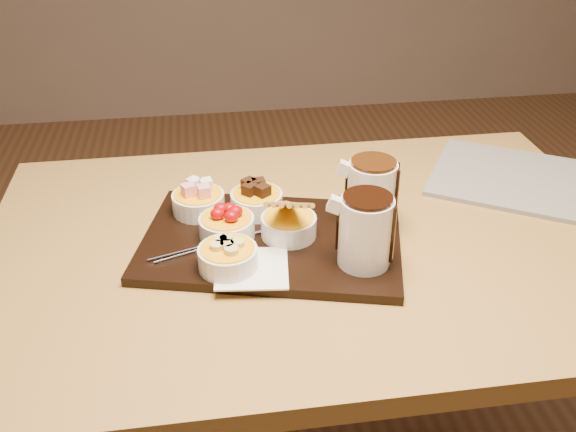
{
  "coord_description": "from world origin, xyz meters",
  "views": [
    {
      "loc": [
        -0.19,
        -0.98,
        1.4
      ],
      "look_at": [
        -0.05,
        -0.01,
        0.81
      ],
      "focal_mm": 40.0,
      "sensor_mm": 36.0,
      "label": 1
    }
  ],
  "objects": [
    {
      "name": "serving_board",
      "position": [
        -0.08,
        -0.01,
        0.76
      ],
      "size": [
        0.52,
        0.41,
        0.02
      ],
      "primitive_type": "cube",
      "rotation": [
        0.0,
        0.0,
        -0.26
      ],
      "color": "black",
      "rests_on": "dining_table"
    },
    {
      "name": "pitcher_dark_chocolate",
      "position": [
        0.07,
        -0.11,
        0.83
      ],
      "size": [
        0.11,
        0.11,
        0.12
      ],
      "primitive_type": "cylinder",
      "rotation": [
        0.0,
        0.0,
        -0.26
      ],
      "color": "silver",
      "rests_on": "serving_board"
    },
    {
      "name": "napkin",
      "position": [
        -0.12,
        -0.11,
        0.77
      ],
      "size": [
        0.13,
        0.13,
        0.0
      ],
      "primitive_type": "cube",
      "rotation": [
        0.0,
        0.0,
        -0.12
      ],
      "color": "white",
      "rests_on": "serving_board"
    },
    {
      "name": "bowl_bananas",
      "position": [
        -0.16,
        -0.1,
        0.79
      ],
      "size": [
        0.1,
        0.1,
        0.04
      ],
      "primitive_type": "cylinder",
      "color": "white",
      "rests_on": "serving_board"
    },
    {
      "name": "newspaper",
      "position": [
        0.48,
        0.15,
        0.76
      ],
      "size": [
        0.45,
        0.43,
        0.01
      ],
      "primitive_type": "cube",
      "rotation": [
        0.0,
        0.0,
        -0.55
      ],
      "color": "beige",
      "rests_on": "dining_table"
    },
    {
      "name": "bowl_cake",
      "position": [
        -0.09,
        0.08,
        0.79
      ],
      "size": [
        0.1,
        0.1,
        0.04
      ],
      "primitive_type": "cylinder",
      "color": "white",
      "rests_on": "serving_board"
    },
    {
      "name": "bowl_strawberries",
      "position": [
        -0.16,
        0.0,
        0.79
      ],
      "size": [
        0.1,
        0.1,
        0.04
      ],
      "primitive_type": "cylinder",
      "color": "white",
      "rests_on": "serving_board"
    },
    {
      "name": "fondue_skewers",
      "position": [
        -0.17,
        -0.02,
        0.77
      ],
      "size": [
        0.11,
        0.26,
        0.01
      ],
      "primitive_type": null,
      "rotation": [
        0.0,
        0.0,
        -1.27
      ],
      "color": "silver",
      "rests_on": "serving_board"
    },
    {
      "name": "dining_table",
      "position": [
        0.0,
        0.0,
        0.65
      ],
      "size": [
        1.2,
        0.8,
        0.75
      ],
      "color": "#A17B3B",
      "rests_on": "ground"
    },
    {
      "name": "bowl_marshmallows",
      "position": [
        -0.2,
        0.1,
        0.79
      ],
      "size": [
        0.1,
        0.1,
        0.04
      ],
      "primitive_type": "cylinder",
      "color": "white",
      "rests_on": "serving_board"
    },
    {
      "name": "bowl_biscotti",
      "position": [
        -0.05,
        -0.01,
        0.79
      ],
      "size": [
        0.1,
        0.1,
        0.04
      ],
      "primitive_type": "cylinder",
      "color": "white",
      "rests_on": "serving_board"
    },
    {
      "name": "pitcher_milk_chocolate",
      "position": [
        0.11,
        0.01,
        0.83
      ],
      "size": [
        0.11,
        0.11,
        0.12
      ],
      "primitive_type": "cylinder",
      "rotation": [
        0.0,
        0.0,
        -0.26
      ],
      "color": "silver",
      "rests_on": "serving_board"
    }
  ]
}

